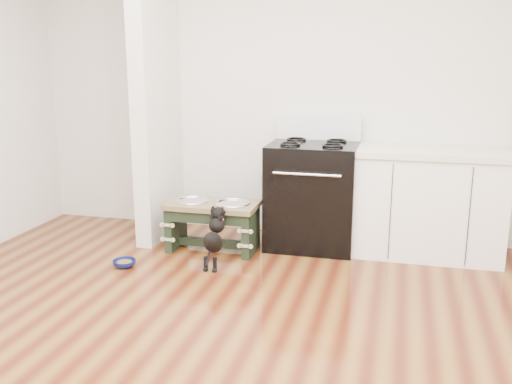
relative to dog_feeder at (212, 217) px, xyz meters
name	(u,v)px	position (x,y,z in m)	size (l,w,h in m)	color
ground	(206,363)	(0.56, -1.80, -0.31)	(5.00, 5.00, 0.00)	#4B1B0D
room_shell	(199,65)	(0.56, -1.80, 1.31)	(5.00, 5.00, 5.00)	silver
partition_wall	(156,91)	(-0.61, 0.30, 1.04)	(0.15, 0.80, 2.70)	silver
oven_range	(313,193)	(0.81, 0.36, 0.17)	(0.76, 0.69, 1.14)	black
cabinet_run	(428,203)	(1.79, 0.38, 0.15)	(1.24, 0.64, 0.91)	white
dog_feeder	(212,217)	(0.00, 0.00, 0.00)	(0.78, 0.42, 0.45)	black
puppy	(215,235)	(0.14, -0.36, -0.04)	(0.14, 0.40, 0.48)	black
floor_bowl	(124,263)	(-0.56, -0.56, -0.28)	(0.24, 0.24, 0.06)	#0B1653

